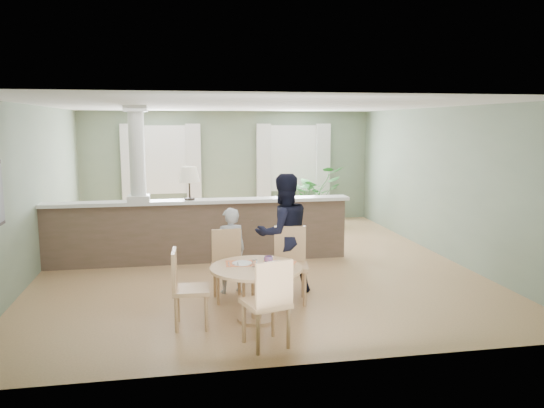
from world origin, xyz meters
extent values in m
plane|color=tan|center=(0.00, 0.00, 0.00)|extent=(8.00, 8.00, 0.00)
cube|color=gray|center=(0.00, 4.00, 1.35)|extent=(7.00, 0.02, 2.70)
cube|color=gray|center=(-3.50, 0.00, 1.35)|extent=(0.02, 8.00, 2.70)
cube|color=gray|center=(3.50, 0.00, 1.35)|extent=(0.02, 8.00, 2.70)
cube|color=gray|center=(0.00, -4.00, 1.35)|extent=(7.00, 0.02, 2.70)
cube|color=white|center=(0.00, 0.00, 2.70)|extent=(7.00, 8.00, 0.02)
cube|color=white|center=(-1.60, 3.97, 1.55)|extent=(1.10, 0.02, 1.50)
cube|color=white|center=(-1.60, 3.94, 1.55)|extent=(1.22, 0.04, 1.62)
cube|color=white|center=(1.60, 3.97, 1.55)|extent=(1.10, 0.02, 1.50)
cube|color=white|center=(1.60, 3.94, 1.55)|extent=(1.22, 0.04, 1.62)
cube|color=silver|center=(-2.35, 3.88, 1.25)|extent=(0.35, 0.10, 2.30)
cube|color=silver|center=(-0.85, 3.88, 1.25)|extent=(0.35, 0.10, 2.30)
cube|color=silver|center=(0.85, 3.88, 1.25)|extent=(0.35, 0.10, 2.30)
cube|color=silver|center=(2.35, 3.88, 1.25)|extent=(0.35, 0.10, 2.30)
cube|color=brown|center=(-0.90, 0.20, 0.53)|extent=(5.20, 0.22, 1.05)
cube|color=white|center=(-0.90, 0.20, 1.08)|extent=(5.32, 0.36, 0.06)
cube|color=white|center=(-1.90, 0.20, 1.16)|extent=(0.36, 0.36, 0.10)
cylinder|color=white|center=(-1.90, 0.20, 1.91)|extent=(0.26, 0.26, 1.39)
cube|color=white|center=(-1.90, 0.20, 2.65)|extent=(0.38, 0.38, 0.10)
cylinder|color=black|center=(-1.05, 0.20, 1.12)|extent=(0.18, 0.18, 0.03)
cylinder|color=black|center=(-1.05, 0.20, 1.28)|extent=(0.03, 0.03, 0.28)
cone|color=#F2E7C8|center=(-1.05, 0.20, 1.55)|extent=(0.36, 0.36, 0.26)
imported|color=#856248|center=(-0.72, 2.01, 0.40)|extent=(2.88, 1.63, 0.79)
imported|color=#286428|center=(1.97, 3.20, 0.71)|extent=(1.63, 1.56, 1.42)
cylinder|color=tan|center=(-0.34, -2.70, 0.02)|extent=(0.47, 0.47, 0.04)
cylinder|color=tan|center=(-0.34, -2.70, 0.34)|extent=(0.13, 0.13, 0.61)
cylinder|color=tan|center=(-0.34, -2.70, 0.67)|extent=(1.13, 1.13, 0.04)
cube|color=#CD442E|center=(-0.49, -2.53, 0.69)|extent=(0.42, 0.32, 0.01)
cube|color=#CD442E|center=(-0.04, -2.61, 0.69)|extent=(0.48, 0.43, 0.01)
cylinder|color=white|center=(-0.49, -2.56, 0.70)|extent=(0.25, 0.25, 0.01)
cylinder|color=white|center=(-0.02, -2.63, 0.70)|extent=(0.25, 0.25, 0.01)
cylinder|color=white|center=(-0.36, -2.72, 0.73)|extent=(0.07, 0.07, 0.08)
cube|color=silver|center=(-0.55, -2.60, 0.70)|extent=(0.02, 0.16, 0.00)
cube|color=silver|center=(-0.66, -2.56, 0.69)|extent=(0.02, 0.20, 0.00)
cylinder|color=white|center=(0.07, -2.84, 0.72)|extent=(0.04, 0.04, 0.07)
cylinder|color=silver|center=(0.07, -2.84, 0.76)|extent=(0.04, 0.04, 0.01)
imported|color=#246AAB|center=(-0.17, -2.58, 0.73)|extent=(0.12, 0.12, 0.09)
cube|color=tan|center=(-0.59, -1.87, 0.46)|extent=(0.45, 0.45, 0.05)
cylinder|color=tan|center=(-0.76, -2.06, 0.22)|extent=(0.04, 0.04, 0.44)
cylinder|color=tan|center=(-0.41, -2.04, 0.22)|extent=(0.04, 0.04, 0.44)
cylinder|color=tan|center=(-0.78, -1.71, 0.22)|extent=(0.04, 0.04, 0.44)
cylinder|color=tan|center=(-0.43, -1.69, 0.22)|extent=(0.04, 0.04, 0.44)
cube|color=tan|center=(-0.60, -1.68, 0.72)|extent=(0.41, 0.06, 0.47)
cube|color=tan|center=(0.22, -2.10, 0.49)|extent=(0.53, 0.53, 0.05)
cylinder|color=tan|center=(0.01, -2.25, 0.23)|extent=(0.04, 0.04, 0.47)
cylinder|color=tan|center=(0.37, -2.32, 0.23)|extent=(0.04, 0.04, 0.47)
cylinder|color=tan|center=(0.07, -1.89, 0.23)|extent=(0.04, 0.04, 0.47)
cylinder|color=tan|center=(0.44, -1.95, 0.23)|extent=(0.04, 0.04, 0.47)
cube|color=tan|center=(0.26, -1.90, 0.76)|extent=(0.44, 0.12, 0.50)
cube|color=tan|center=(-0.35, -3.47, 0.48)|extent=(0.56, 0.56, 0.05)
cylinder|color=tan|center=(-0.23, -3.24, 0.23)|extent=(0.04, 0.04, 0.46)
cylinder|color=tan|center=(-0.58, -3.34, 0.23)|extent=(0.04, 0.04, 0.46)
cylinder|color=tan|center=(-0.12, -3.59, 0.23)|extent=(0.04, 0.04, 0.46)
cylinder|color=tan|center=(-0.47, -3.69, 0.23)|extent=(0.04, 0.04, 0.46)
cube|color=tan|center=(-0.29, -3.66, 0.75)|extent=(0.42, 0.16, 0.49)
cube|color=tan|center=(-1.13, -2.77, 0.46)|extent=(0.45, 0.45, 0.05)
cylinder|color=tan|center=(-0.97, -2.96, 0.22)|extent=(0.04, 0.04, 0.44)
cylinder|color=tan|center=(-0.95, -2.61, 0.22)|extent=(0.04, 0.04, 0.44)
cylinder|color=tan|center=(-1.31, -2.94, 0.22)|extent=(0.04, 0.04, 0.44)
cylinder|color=tan|center=(-1.29, -2.59, 0.22)|extent=(0.04, 0.04, 0.44)
cube|color=tan|center=(-1.32, -2.76, 0.71)|extent=(0.06, 0.41, 0.47)
imported|color=#A8A9AD|center=(-0.54, -1.56, 0.62)|extent=(0.49, 0.37, 1.24)
imported|color=black|center=(0.21, -1.65, 0.86)|extent=(0.96, 0.82, 1.71)
camera|label=1|loc=(-1.27, -8.90, 2.42)|focal=35.00mm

